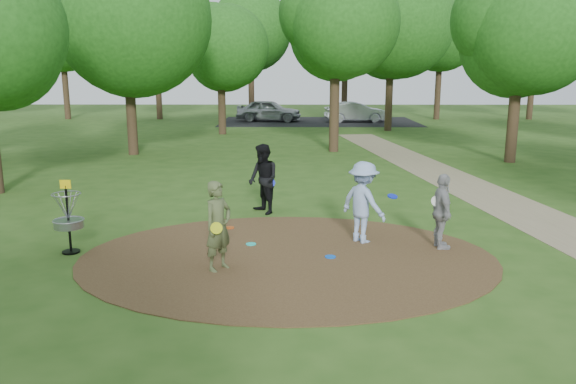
{
  "coord_description": "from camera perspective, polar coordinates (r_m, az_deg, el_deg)",
  "views": [
    {
      "loc": [
        0.09,
        -10.77,
        3.73
      ],
      "look_at": [
        0.0,
        1.2,
        1.1
      ],
      "focal_mm": 35.0,
      "sensor_mm": 36.0,
      "label": 1
    }
  ],
  "objects": [
    {
      "name": "ground",
      "position": [
        11.4,
        -0.05,
        -6.71
      ],
      "size": [
        100.0,
        100.0,
        0.0
      ],
      "primitive_type": "plane",
      "color": "#2D5119",
      "rests_on": "ground"
    },
    {
      "name": "dirt_clearing",
      "position": [
        11.39,
        -0.05,
        -6.66
      ],
      "size": [
        8.4,
        8.4,
        0.02
      ],
      "primitive_type": "cylinder",
      "color": "#47301C",
      "rests_on": "ground"
    },
    {
      "name": "footpath",
      "position": [
        14.76,
        26.2,
        -3.53
      ],
      "size": [
        7.55,
        39.89,
        0.01
      ],
      "primitive_type": "cube",
      "rotation": [
        0.0,
        0.0,
        0.14
      ],
      "color": "#8C7A5B",
      "rests_on": "ground"
    },
    {
      "name": "parking_lot",
      "position": [
        40.98,
        3.14,
        7.16
      ],
      "size": [
        14.0,
        8.0,
        0.01
      ],
      "primitive_type": "cube",
      "color": "black",
      "rests_on": "ground"
    },
    {
      "name": "player_observer_with_disc",
      "position": [
        10.57,
        -7.1,
        -3.47
      ],
      "size": [
        0.71,
        0.75,
        1.72
      ],
      "color": "#4C5833",
      "rests_on": "ground"
    },
    {
      "name": "player_throwing_with_disc",
      "position": [
        12.28,
        7.65,
        -1.06
      ],
      "size": [
        1.4,
        1.31,
        1.79
      ],
      "color": "#95B0DF",
      "rests_on": "ground"
    },
    {
      "name": "player_walking_with_disc",
      "position": [
        14.65,
        -2.53,
        1.31
      ],
      "size": [
        1.06,
        1.12,
        1.84
      ],
      "color": "black",
      "rests_on": "ground"
    },
    {
      "name": "player_waiting_with_disc",
      "position": [
        12.18,
        15.37,
        -1.94
      ],
      "size": [
        0.46,
        0.97,
        1.61
      ],
      "color": "#99999B",
      "rests_on": "ground"
    },
    {
      "name": "disc_ground_cyan",
      "position": [
        12.2,
        -3.78,
        -5.29
      ],
      "size": [
        0.22,
        0.22,
        0.02
      ],
      "primitive_type": "cylinder",
      "color": "#1AD4C4",
      "rests_on": "dirt_clearing"
    },
    {
      "name": "disc_ground_blue",
      "position": [
        11.41,
        4.32,
        -6.58
      ],
      "size": [
        0.22,
        0.22,
        0.02
      ],
      "primitive_type": "cylinder",
      "color": "blue",
      "rests_on": "dirt_clearing"
    },
    {
      "name": "disc_ground_red",
      "position": [
        13.47,
        -5.96,
        -3.62
      ],
      "size": [
        0.22,
        0.22,
        0.02
      ],
      "primitive_type": "cylinder",
      "color": "#CB4814",
      "rests_on": "dirt_clearing"
    },
    {
      "name": "car_left",
      "position": [
        41.07,
        -1.96,
        8.28
      ],
      "size": [
        4.84,
        2.43,
        1.58
      ],
      "primitive_type": "imported",
      "rotation": [
        0.0,
        0.0,
        1.45
      ],
      "color": "#9FA2A6",
      "rests_on": "ground"
    },
    {
      "name": "car_right",
      "position": [
        40.72,
        6.88,
        8.06
      ],
      "size": [
        4.49,
        1.95,
        1.44
      ],
      "primitive_type": "imported",
      "rotation": [
        0.0,
        0.0,
        1.67
      ],
      "color": "#AFB1B7",
      "rests_on": "ground"
    },
    {
      "name": "disc_golf_basket",
      "position": [
        12.32,
        -21.47,
        -1.89
      ],
      "size": [
        0.63,
        0.63,
        1.54
      ],
      "color": "black",
      "rests_on": "ground"
    },
    {
      "name": "tree_ring",
      "position": [
        19.65,
        3.62,
        16.73
      ],
      "size": [
        37.22,
        46.03,
        9.36
      ],
      "color": "#332316",
      "rests_on": "ground"
    }
  ]
}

